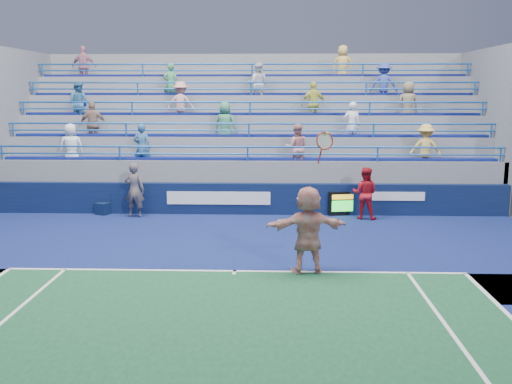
{
  "coord_description": "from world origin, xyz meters",
  "views": [
    {
      "loc": [
        0.94,
        -13.04,
        4.24
      ],
      "look_at": [
        0.43,
        2.5,
        1.5
      ],
      "focal_mm": 40.0,
      "sensor_mm": 36.0,
      "label": 1
    }
  ],
  "objects_px": {
    "tennis_player": "(308,230)",
    "ball_girl": "(365,193)",
    "serve_speed_board": "(346,204)",
    "judge_chair": "(103,208)",
    "line_judge": "(134,190)"
  },
  "relations": [
    {
      "from": "tennis_player",
      "to": "ball_girl",
      "type": "height_order",
      "value": "tennis_player"
    },
    {
      "from": "judge_chair",
      "to": "line_judge",
      "type": "xyz_separation_m",
      "value": [
        1.21,
        -0.38,
        0.7
      ]
    },
    {
      "from": "judge_chair",
      "to": "ball_girl",
      "type": "relative_size",
      "value": 0.43
    },
    {
      "from": "tennis_player",
      "to": "ball_girl",
      "type": "distance_m",
      "value": 6.27
    },
    {
      "from": "tennis_player",
      "to": "ball_girl",
      "type": "relative_size",
      "value": 1.9
    },
    {
      "from": "serve_speed_board",
      "to": "ball_girl",
      "type": "height_order",
      "value": "ball_girl"
    },
    {
      "from": "judge_chair",
      "to": "line_judge",
      "type": "distance_m",
      "value": 1.45
    },
    {
      "from": "judge_chair",
      "to": "tennis_player",
      "type": "height_order",
      "value": "tennis_player"
    },
    {
      "from": "serve_speed_board",
      "to": "judge_chair",
      "type": "distance_m",
      "value": 8.46
    },
    {
      "from": "serve_speed_board",
      "to": "judge_chair",
      "type": "xyz_separation_m",
      "value": [
        -8.45,
        -0.1,
        -0.18
      ]
    },
    {
      "from": "serve_speed_board",
      "to": "tennis_player",
      "type": "relative_size",
      "value": 0.36
    },
    {
      "from": "ball_girl",
      "to": "judge_chair",
      "type": "bearing_deg",
      "value": 14.78
    },
    {
      "from": "serve_speed_board",
      "to": "tennis_player",
      "type": "bearing_deg",
      "value": -104.77
    },
    {
      "from": "line_judge",
      "to": "ball_girl",
      "type": "relative_size",
      "value": 1.07
    },
    {
      "from": "ball_girl",
      "to": "tennis_player",
      "type": "bearing_deg",
      "value": 86.55
    }
  ]
}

